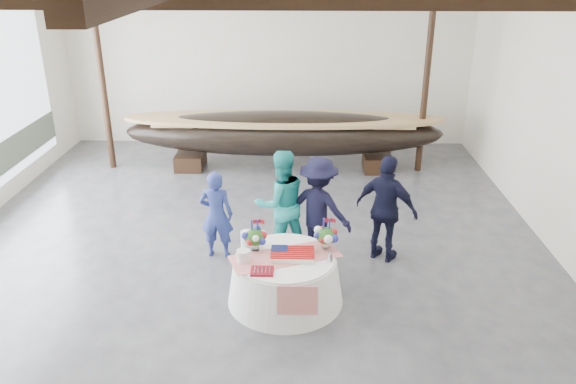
{
  "coord_description": "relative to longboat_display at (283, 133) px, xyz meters",
  "views": [
    {
      "loc": [
        0.87,
        -7.98,
        4.57
      ],
      "look_at": [
        0.65,
        0.18,
        1.07
      ],
      "focal_mm": 35.0,
      "sensor_mm": 36.0,
      "label": 1
    }
  ],
  "objects": [
    {
      "name": "banquet_table",
      "position": [
        0.21,
        -5.28,
        -0.5
      ],
      "size": [
        1.63,
        1.63,
        0.7
      ],
      "color": "white",
      "rests_on": "ground"
    },
    {
      "name": "guest_man_right",
      "position": [
        1.75,
        -4.05,
        0.02
      ],
      "size": [
        1.09,
        0.91,
        1.75
      ],
      "primitive_type": "imported",
      "rotation": [
        0.0,
        0.0,
        2.58
      ],
      "color": "black",
      "rests_on": "ground"
    },
    {
      "name": "guest_woman_teal",
      "position": [
        0.1,
        -3.91,
        0.04
      ],
      "size": [
        1.05,
        0.94,
        1.78
      ],
      "primitive_type": "imported",
      "rotation": [
        0.0,
        0.0,
        3.51
      ],
      "color": "teal",
      "rests_on": "ground"
    },
    {
      "name": "tabletop_items",
      "position": [
        0.21,
        -5.14,
        0.0
      ],
      "size": [
        1.6,
        1.07,
        0.4
      ],
      "color": "red",
      "rests_on": "banquet_table"
    },
    {
      "name": "longboat_display",
      "position": [
        0.0,
        0.0,
        0.0
      ],
      "size": [
        7.11,
        1.42,
        1.33
      ],
      "color": "black",
      "rests_on": "ground"
    },
    {
      "name": "guest_man_left",
      "position": [
        0.69,
        -3.99,
        -0.0
      ],
      "size": [
        1.26,
        1.05,
        1.7
      ],
      "primitive_type": "imported",
      "rotation": [
        0.0,
        0.0,
        2.69
      ],
      "color": "black",
      "rests_on": "ground"
    },
    {
      "name": "wall_back",
      "position": [
        -0.44,
        1.95,
        1.4
      ],
      "size": [
        10.0,
        0.02,
        4.5
      ],
      "primitive_type": "cube",
      "color": "silver",
      "rests_on": "ground"
    },
    {
      "name": "floor",
      "position": [
        -0.44,
        -4.05,
        -0.85
      ],
      "size": [
        10.0,
        12.0,
        0.01
      ],
      "primitive_type": "cube",
      "color": "#3D3D42",
      "rests_on": "ground"
    },
    {
      "name": "guest_woman_blue",
      "position": [
        -0.93,
        -4.02,
        -0.12
      ],
      "size": [
        0.55,
        0.38,
        1.46
      ],
      "primitive_type": "imported",
      "rotation": [
        0.0,
        0.0,
        3.09
      ],
      "color": "navy",
      "rests_on": "ground"
    }
  ]
}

